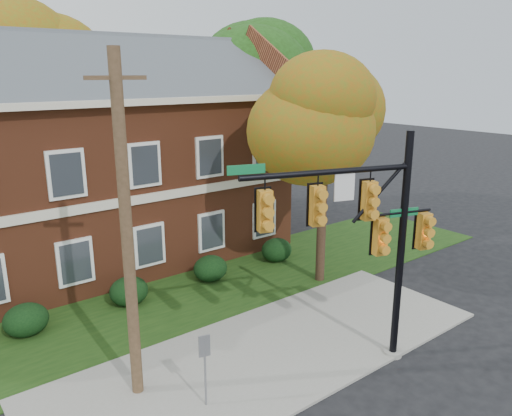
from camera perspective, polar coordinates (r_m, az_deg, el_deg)
ground at (r=14.99m, az=4.45°, el=-17.79°), size 120.00×120.00×0.00m
sidewalk at (r=15.60m, az=1.88°, el=-16.13°), size 14.00×5.00×0.08m
grass_strip at (r=19.24m, az=-7.85°, el=-9.91°), size 30.00×6.00×0.04m
apartment_building at (r=22.35m, az=-20.64°, el=6.14°), size 18.80×8.80×9.74m
hedge_left at (r=17.88m, az=-24.81°, el=-11.53°), size 1.40×1.26×1.05m
hedge_center at (r=18.81m, az=-14.33°, el=-9.19°), size 1.40×1.26×1.05m
hedge_right at (r=20.30m, az=-5.24°, el=-6.89°), size 1.40×1.26×1.05m
hedge_far_right at (r=22.25m, az=2.37°, el=-4.81°), size 1.40×1.26×1.05m
tree_near_right at (r=19.05m, az=8.72°, el=10.61°), size 4.50×4.25×8.58m
tree_right_rear at (r=28.35m, az=1.15°, el=15.21°), size 6.30×5.95×10.62m
tree_far_rear at (r=30.04m, az=-23.63°, el=15.37°), size 6.84×6.46×11.52m
traffic_signal at (r=13.72m, az=12.42°, el=-2.13°), size 5.74×2.02×6.68m
utility_pole at (r=12.37m, az=-14.55°, el=-2.83°), size 1.34×0.40×8.72m
sign_post at (r=12.83m, az=-5.87°, el=-16.81°), size 0.29×0.11×2.02m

